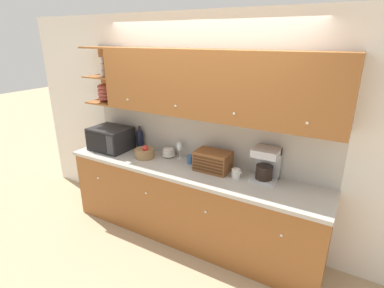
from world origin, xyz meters
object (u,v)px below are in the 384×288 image
object	(u,v)px
microwave	(111,138)
bread_box	(213,161)
coffee_maker	(266,164)
mug_blue_second	(236,173)
wine_bottle	(140,139)
mug	(191,159)
fruit_basket	(145,153)
bowl_stack_on_counter	(169,152)
wine_glass	(180,147)

from	to	relation	value
microwave	bread_box	world-z (taller)	microwave
coffee_maker	microwave	bearing A→B (deg)	-176.06
coffee_maker	mug_blue_second	bearing A→B (deg)	-158.86
wine_bottle	mug_blue_second	bearing A→B (deg)	-6.60
mug	coffee_maker	distance (m)	0.90
fruit_basket	mug	world-z (taller)	fruit_basket
bowl_stack_on_counter	bread_box	distance (m)	0.67
wine_glass	bread_box	bearing A→B (deg)	-13.00
bowl_stack_on_counter	bread_box	xyz separation A→B (m)	(0.66, -0.09, 0.06)
bowl_stack_on_counter	bread_box	world-z (taller)	bread_box
wine_bottle	fruit_basket	bearing A→B (deg)	-41.63
microwave	wine_glass	size ratio (longest dim) A/B	2.30
bread_box	wine_glass	bearing A→B (deg)	167.00
wine_glass	mug_blue_second	distance (m)	0.82
mug	bowl_stack_on_counter	bearing A→B (deg)	172.51
fruit_basket	mug_blue_second	world-z (taller)	fruit_basket
coffee_maker	mug	bearing A→B (deg)	-178.39
fruit_basket	wine_glass	bearing A→B (deg)	26.61
mug_blue_second	coffee_maker	distance (m)	0.33
microwave	wine_bottle	bearing A→B (deg)	30.94
wine_glass	bread_box	size ratio (longest dim) A/B	0.57
wine_glass	mug_blue_second	bearing A→B (deg)	-10.67
wine_bottle	mug_blue_second	size ratio (longest dim) A/B	3.04
mug_blue_second	fruit_basket	bearing A→B (deg)	-177.85
wine_bottle	bread_box	xyz separation A→B (m)	(1.14, -0.13, -0.03)
microwave	coffee_maker	bearing A→B (deg)	3.94
fruit_basket	bowl_stack_on_counter	world-z (taller)	fruit_basket
fruit_basket	mug_blue_second	bearing A→B (deg)	2.15
wine_bottle	coffee_maker	size ratio (longest dim) A/B	0.90
fruit_basket	coffee_maker	size ratio (longest dim) A/B	0.69
fruit_basket	coffee_maker	world-z (taller)	coffee_maker
coffee_maker	fruit_basket	bearing A→B (deg)	-174.10
bowl_stack_on_counter	bread_box	size ratio (longest dim) A/B	0.44
wine_bottle	fruit_basket	distance (m)	0.33
wine_bottle	fruit_basket	xyz separation A→B (m)	(0.24, -0.21, -0.08)
microwave	bread_box	bearing A→B (deg)	2.63
fruit_basket	mug_blue_second	size ratio (longest dim) A/B	2.32
wine_bottle	wine_glass	bearing A→B (deg)	-1.32
bowl_stack_on_counter	mug_blue_second	size ratio (longest dim) A/B	1.62
bowl_stack_on_counter	mug	distance (m)	0.35
mug	microwave	bearing A→B (deg)	-174.27
wine_bottle	bowl_stack_on_counter	world-z (taller)	wine_bottle
coffee_maker	wine_glass	bearing A→B (deg)	177.68
wine_glass	mug_blue_second	world-z (taller)	wine_glass
mug_blue_second	mug	bearing A→B (deg)	172.29
fruit_basket	bowl_stack_on_counter	xyz separation A→B (m)	(0.24, 0.17, -0.00)
wine_glass	microwave	bearing A→B (deg)	-169.12
fruit_basket	microwave	bearing A→B (deg)	178.84
mug	mug_blue_second	size ratio (longest dim) A/B	0.98
microwave	coffee_maker	size ratio (longest dim) A/B	1.43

